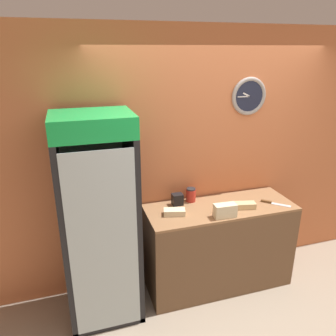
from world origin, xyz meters
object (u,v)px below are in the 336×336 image
object	(u,v)px
napkin_dispenser	(177,199)
beverage_cooler	(98,210)
condiment_jar	(191,195)
sandwich_flat_right	(174,212)
chefs_knife	(271,203)
sandwich_stack_bottom	(225,214)
sandwich_flat_left	(244,205)
sandwich_stack_middle	(225,208)

from	to	relation	value
napkin_dispenser	beverage_cooler	bearing A→B (deg)	-169.18
beverage_cooler	condiment_jar	xyz separation A→B (m)	(0.98, 0.19, -0.06)
sandwich_flat_right	chefs_knife	world-z (taller)	sandwich_flat_right
beverage_cooler	napkin_dispenser	distance (m)	0.84
sandwich_stack_bottom	sandwich_flat_left	size ratio (longest dim) A/B	0.91
condiment_jar	sandwich_stack_bottom	bearing A→B (deg)	-65.85
sandwich_stack_bottom	sandwich_stack_middle	xyz separation A→B (m)	(0.00, 0.00, 0.07)
sandwich_stack_bottom	sandwich_stack_middle	bearing A→B (deg)	0.00
sandwich_flat_left	napkin_dispenser	world-z (taller)	napkin_dispenser
sandwich_stack_bottom	sandwich_flat_right	size ratio (longest dim) A/B	0.98
sandwich_stack_middle	napkin_dispenser	size ratio (longest dim) A/B	1.85
sandwich_stack_middle	sandwich_flat_right	size ratio (longest dim) A/B	0.97
sandwich_stack_bottom	chefs_knife	distance (m)	0.62
beverage_cooler	condiment_jar	world-z (taller)	beverage_cooler
sandwich_stack_bottom	sandwich_stack_middle	distance (m)	0.07
sandwich_flat_right	condiment_jar	bearing A→B (deg)	42.22
sandwich_stack_middle	napkin_dispenser	bearing A→B (deg)	132.48
chefs_knife	napkin_dispenser	size ratio (longest dim) A/B	2.07
sandwich_flat_right	napkin_dispenser	bearing A→B (deg)	63.94
sandwich_stack_bottom	napkin_dispenser	size ratio (longest dim) A/B	1.86
condiment_jar	napkin_dispenser	size ratio (longest dim) A/B	1.23
sandwich_flat_left	sandwich_flat_right	size ratio (longest dim) A/B	1.07
sandwich_stack_bottom	condiment_jar	xyz separation A→B (m)	(-0.19, 0.42, 0.04)
sandwich_stack_middle	sandwich_flat_right	bearing A→B (deg)	157.64
sandwich_stack_bottom	chefs_knife	bearing A→B (deg)	11.52
beverage_cooler	napkin_dispenser	size ratio (longest dim) A/B	16.54
sandwich_stack_middle	condiment_jar	world-z (taller)	condiment_jar
beverage_cooler	chefs_knife	bearing A→B (deg)	-3.41
sandwich_flat_left	chefs_knife	size ratio (longest dim) A/B	0.98
chefs_knife	sandwich_flat_left	bearing A→B (deg)	-177.96
sandwich_flat_right	sandwich_stack_bottom	bearing A→B (deg)	-22.36
beverage_cooler	sandwich_flat_right	world-z (taller)	beverage_cooler
beverage_cooler	sandwich_flat_left	xyz separation A→B (m)	(1.44, -0.12, -0.10)
sandwich_flat_left	napkin_dispenser	bearing A→B (deg)	156.29
beverage_cooler	sandwich_flat_left	world-z (taller)	beverage_cooler
sandwich_stack_bottom	napkin_dispenser	world-z (taller)	napkin_dispenser
beverage_cooler	sandwich_flat_left	size ratio (longest dim) A/B	8.15
sandwich_stack_bottom	condiment_jar	size ratio (longest dim) A/B	1.51
beverage_cooler	chefs_knife	world-z (taller)	beverage_cooler
sandwich_flat_left	sandwich_flat_right	world-z (taller)	sandwich_flat_left
beverage_cooler	sandwich_stack_bottom	distance (m)	1.20
sandwich_flat_left	condiment_jar	distance (m)	0.56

